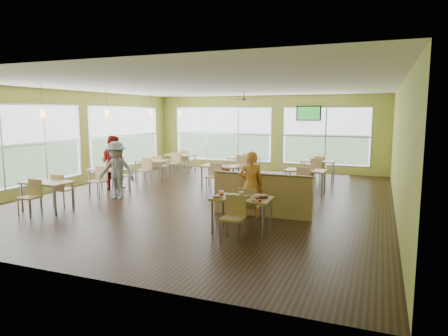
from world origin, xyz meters
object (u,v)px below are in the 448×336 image
Objects in this scene: man_plaid at (251,184)px; food_basket at (262,196)px; main_table at (242,203)px; half_wall_divider at (262,195)px.

food_basket is at bearing 99.49° from man_plaid.
main_table reaches higher than food_basket.
man_plaid is (-0.22, 1.29, 0.16)m from main_table.
half_wall_divider is at bearing 106.55° from food_basket.
main_table is 0.63× the size of half_wall_divider.
half_wall_divider is at bearing 90.00° from main_table.
main_table is at bearing 81.51° from man_plaid.
half_wall_divider is 1.52× the size of man_plaid.
main_table is 0.44m from food_basket.
main_table is at bearing -164.09° from food_basket.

